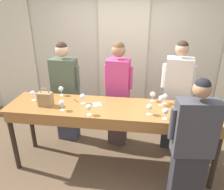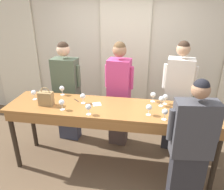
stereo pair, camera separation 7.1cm
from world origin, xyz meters
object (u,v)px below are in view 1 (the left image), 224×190
wine_glass_front_right (197,106)px  wine_glass_center_mid (161,99)px  guest_pink_top (118,94)px  host_pouring (191,149)px  wine_glass_center_right (62,103)px  wine_glass_front_mid (61,89)px  wine_glass_near_host (33,94)px  guest_cream_sweater (176,97)px  wine_glass_back_left (165,111)px  wine_glass_back_right (165,97)px  tasting_bar (111,115)px  handbag (46,99)px  wine_glass_front_left (83,97)px  wine_bottle (192,111)px  wine_glass_back_mid (149,107)px  wine_glass_by_bottle (89,107)px  wine_glass_center_left (153,95)px  guest_olive_jacket (66,92)px

wine_glass_front_right → wine_glass_center_mid: (-0.44, 0.16, 0.00)m
guest_pink_top → host_pouring: 1.57m
wine_glass_front_right → wine_glass_center_right: (-1.76, -0.17, 0.00)m
wine_glass_front_mid → wine_glass_near_host: same height
wine_glass_front_right → guest_cream_sweater: 0.68m
wine_glass_center_mid → wine_glass_center_right: same height
guest_cream_sweater → wine_glass_back_left: bearing=-106.3°
wine_glass_center_right → wine_glass_back_right: bearing=16.5°
tasting_bar → wine_glass_near_host: bearing=175.6°
wine_glass_center_right → wine_glass_back_left: same height
wine_glass_back_left → wine_glass_back_right: same height
handbag → wine_glass_front_left: size_ratio=1.82×
tasting_bar → wine_glass_front_left: wine_glass_front_left is taller
wine_bottle → wine_glass_front_right: bearing=63.6°
wine_bottle → wine_glass_back_mid: 0.51m
wine_glass_by_bottle → wine_glass_back_right: bearing=25.8°
wine_glass_back_right → wine_glass_by_bottle: same height
wine_glass_front_mid → wine_glass_front_left: bearing=-30.2°
wine_glass_by_bottle → wine_glass_front_left: bearing=117.8°
wine_glass_center_right → host_pouring: 1.69m
handbag → wine_glass_center_right: handbag is taller
tasting_bar → wine_glass_near_host: (-1.17, 0.09, 0.22)m
wine_glass_back_mid → wine_glass_front_mid: bearing=161.9°
wine_glass_back_left → host_pouring: bearing=-54.1°
wine_glass_center_right → wine_glass_center_left: bearing=20.9°
wine_bottle → wine_glass_center_mid: 0.49m
wine_bottle → wine_glass_center_right: 1.66m
tasting_bar → guest_cream_sweater: 1.16m
wine_glass_center_right → host_pouring: host_pouring is taller
handbag → guest_cream_sweater: bearing=20.9°
wine_bottle → guest_olive_jacket: (-1.90, 0.84, -0.22)m
wine_glass_by_bottle → guest_olive_jacket: size_ratio=0.08×
wine_glass_center_right → tasting_bar: bearing=14.2°
wine_glass_back_mid → wine_glass_back_right: size_ratio=1.00×
host_pouring → wine_glass_center_mid: bearing=111.4°
wine_glass_front_left → wine_glass_center_mid: bearing=4.7°
tasting_bar → wine_glass_front_left: (-0.42, 0.08, 0.22)m
wine_glass_front_mid → wine_glass_back_mid: size_ratio=1.00×
guest_cream_sweater → wine_glass_center_right: bearing=-152.9°
wine_glass_back_left → wine_glass_back_right: (0.03, 0.46, 0.00)m
guest_pink_top → host_pouring: bearing=-52.4°
wine_glass_back_left → wine_bottle: bearing=4.7°
host_pouring → wine_glass_back_right: bearing=106.2°
guest_olive_jacket → host_pouring: 2.24m
wine_glass_center_mid → wine_glass_back_left: same height
guest_pink_top → wine_glass_back_left: bearing=-51.7°
handbag → wine_glass_center_left: size_ratio=1.82×
handbag → wine_glass_back_mid: 1.42m
wine_glass_front_left → guest_olive_jacket: size_ratio=0.08×
wine_glass_center_right → wine_glass_back_mid: 1.15m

